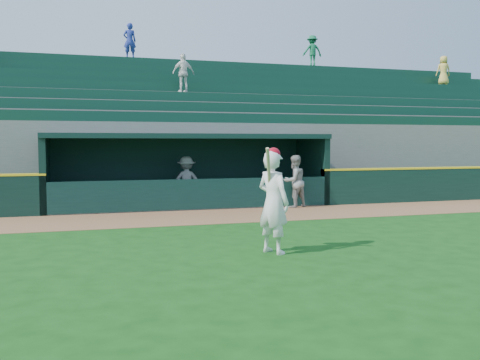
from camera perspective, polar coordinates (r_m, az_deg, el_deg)
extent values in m
plane|color=#124411|center=(11.07, 2.43, -7.29)|extent=(120.00, 120.00, 0.00)
cube|color=brown|center=(15.71, -3.52, -3.91)|extent=(40.00, 3.00, 0.01)
imported|color=gray|center=(17.95, 5.82, -0.14)|extent=(1.01, 0.88, 1.75)
imported|color=#A0A09B|center=(18.49, -5.73, -0.11)|extent=(1.15, 0.74, 1.69)
cube|color=slate|center=(18.42, -5.54, -2.71)|extent=(9.00, 2.60, 0.04)
cube|color=black|center=(17.99, -20.08, 0.52)|extent=(0.20, 2.60, 2.30)
cube|color=black|center=(19.75, 7.64, 1.02)|extent=(0.20, 2.60, 2.30)
cube|color=black|center=(19.60, -6.31, 1.01)|extent=(9.40, 0.20, 2.30)
cube|color=black|center=(18.30, -5.59, 4.65)|extent=(9.40, 2.80, 0.16)
cube|color=black|center=(17.18, -4.75, -1.58)|extent=(9.00, 0.16, 1.00)
cube|color=brown|center=(19.18, -6.02, -1.75)|extent=(8.40, 0.45, 0.10)
cube|color=slate|center=(20.10, -6.60, 1.95)|extent=(34.00, 0.85, 2.91)
cube|color=#0F3828|center=(19.99, -6.57, 6.62)|extent=(34.00, 0.60, 0.36)
cube|color=slate|center=(20.93, -7.02, 2.64)|extent=(34.00, 0.85, 3.36)
cube|color=#0F3828|center=(20.85, -7.01, 7.75)|extent=(34.00, 0.60, 0.36)
cube|color=slate|center=(21.77, -7.41, 3.28)|extent=(34.00, 0.85, 3.81)
cube|color=#0F3828|center=(21.72, -7.41, 8.79)|extent=(34.00, 0.60, 0.36)
cube|color=slate|center=(22.60, -7.77, 3.87)|extent=(34.00, 0.85, 4.26)
cube|color=#0F3828|center=(22.60, -7.78, 9.74)|extent=(34.00, 0.60, 0.36)
cube|color=slate|center=(23.44, -8.11, 4.42)|extent=(34.00, 0.85, 4.71)
cube|color=#0F3828|center=(23.48, -8.13, 10.62)|extent=(34.00, 0.60, 0.36)
cube|color=slate|center=(24.29, -8.43, 4.94)|extent=(34.00, 0.85, 5.16)
cube|color=#0F3828|center=(24.37, -8.45, 11.44)|extent=(34.00, 0.60, 0.36)
cube|color=slate|center=(25.13, -8.72, 5.41)|extent=(34.00, 0.85, 5.61)
cube|color=#0F3828|center=(25.27, -8.75, 12.20)|extent=(34.00, 0.60, 0.36)
cube|color=slate|center=(25.70, -8.90, 5.38)|extent=(34.50, 0.30, 5.61)
imported|color=white|center=(21.94, -6.05, 11.27)|extent=(0.97, 0.55, 1.56)
imported|color=navy|center=(25.29, -11.69, 14.35)|extent=(0.59, 0.41, 1.55)
imported|color=#17673F|center=(27.60, 7.72, 13.49)|extent=(1.00, 0.60, 1.52)
imported|color=#DEBD4E|center=(29.33, 20.88, 10.87)|extent=(0.80, 0.61, 1.47)
imported|color=white|center=(10.46, 3.57, -2.38)|extent=(0.76, 0.87, 2.01)
sphere|color=#AF0918|center=(10.40, 3.59, 2.74)|extent=(0.27, 0.27, 0.27)
cylinder|color=tan|center=(10.14, 3.07, 1.41)|extent=(0.27, 0.48, 0.76)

